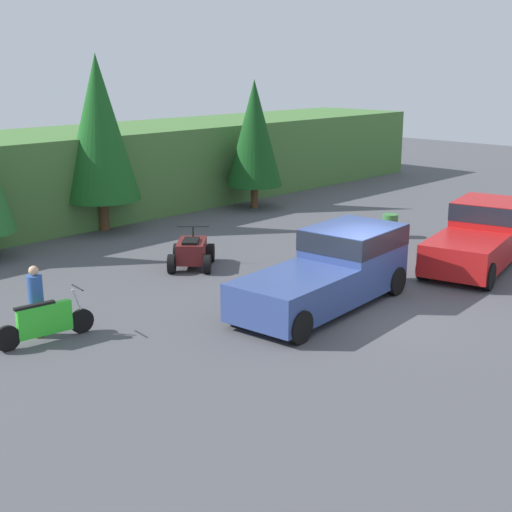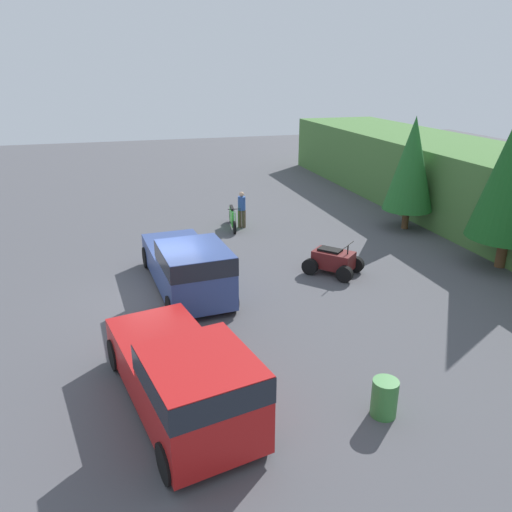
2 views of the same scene
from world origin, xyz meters
TOP-DOWN VIEW (x-y plane):
  - ground_plane at (0.00, 0.00)m, footprint 80.00×80.00m
  - tree_left at (-4.86, 12.06)m, footprint 2.32×2.32m
  - pickup_truck_red at (6.08, -0.11)m, footprint 5.57×3.14m
  - pickup_truck_second at (-0.35, 0.93)m, footprint 5.88×2.61m
  - dirt_bike at (-7.21, 4.10)m, footprint 2.42×0.62m
  - quad_atv at (-0.63, 6.39)m, footprint 2.36×2.32m
  - rider_person at (-7.16, 4.54)m, footprint 0.48×0.48m
  - steel_barrel at (7.23, 4.08)m, footprint 0.58×0.58m

SIDE VIEW (x-z plane):
  - ground_plane at x=0.00m, z-range 0.00..0.00m
  - steel_barrel at x=7.23m, z-range 0.00..0.88m
  - dirt_bike at x=-7.21m, z-range -0.10..1.08m
  - quad_atv at x=-0.63m, z-range -0.13..1.11m
  - rider_person at x=-7.16m, z-range 0.08..1.83m
  - pickup_truck_red at x=6.08m, z-range 0.05..2.02m
  - pickup_truck_second at x=-0.35m, z-range 0.05..2.02m
  - tree_left at x=-4.86m, z-range 0.46..5.73m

